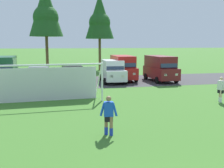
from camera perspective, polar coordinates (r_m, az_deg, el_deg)
ground_plane at (r=19.26m, az=-2.83°, el=-2.62°), size 400.00×400.00×0.00m
parking_lot_strip at (r=26.62m, az=-5.61°, el=0.48°), size 52.00×8.40×0.01m
soccer_goal at (r=17.84m, az=-14.24°, el=0.43°), size 7.51×2.34×2.57m
player_striker_near at (r=11.05m, az=-0.72°, el=-6.73°), size 0.72×0.32×1.64m
player_defender_far at (r=18.59m, az=22.11°, el=-1.08°), size 0.33×0.75×1.64m
parked_car_slot_left at (r=27.51m, az=-21.76°, el=2.98°), size 2.29×4.85×2.52m
parked_car_slot_center_left at (r=25.69m, az=-15.21°, el=1.89°), size 2.12×4.24×1.72m
parked_car_slot_center at (r=25.40m, az=-8.43°, el=2.02°), size 2.28×4.32×1.72m
parked_car_slot_center_right at (r=26.03m, az=0.16°, el=2.80°), size 2.32×4.69×2.16m
parked_car_slot_right at (r=27.45m, az=2.30°, el=3.57°), size 2.31×4.86×2.52m
parked_car_slot_far_right at (r=27.29m, az=10.24°, el=3.41°), size 2.27×4.84×2.52m
tree_left_edge at (r=35.26m, az=-13.93°, el=14.73°), size 4.18×4.18×11.14m
tree_mid_left at (r=38.37m, az=-2.66°, el=13.91°), size 3.98×3.98×10.62m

